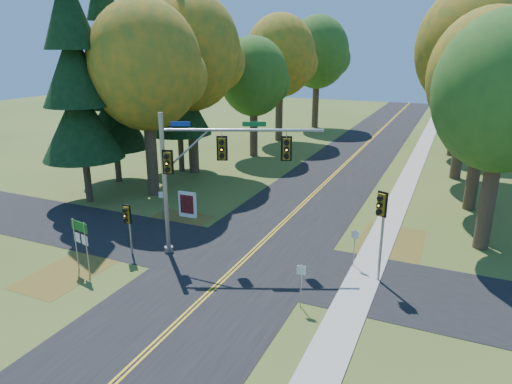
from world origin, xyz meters
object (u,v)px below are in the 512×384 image
at_px(info_kiosk, 188,205).
at_px(east_signal_pole, 382,214).
at_px(traffic_mast, 203,166).
at_px(route_sign_cluster, 80,236).

bearing_deg(info_kiosk, east_signal_pole, -19.21).
height_order(traffic_mast, east_signal_pole, traffic_mast).
bearing_deg(info_kiosk, traffic_mast, -50.63).
xyz_separation_m(traffic_mast, info_kiosk, (-3.91, 4.34, -4.06)).
height_order(east_signal_pole, info_kiosk, east_signal_pole).
xyz_separation_m(route_sign_cluster, info_kiosk, (0.62, 8.73, -1.08)).
bearing_deg(traffic_mast, info_kiosk, 109.14).
relative_size(traffic_mast, info_kiosk, 4.50).
bearing_deg(route_sign_cluster, traffic_mast, 56.58).
bearing_deg(east_signal_pole, traffic_mast, -154.72).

